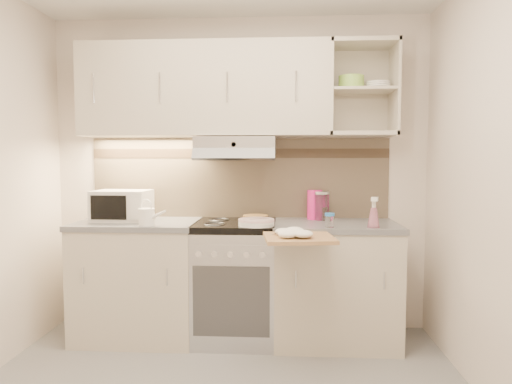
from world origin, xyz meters
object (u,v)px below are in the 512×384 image
at_px(watering_can, 147,216).
at_px(cutting_board, 299,238).
at_px(pink_pitcher, 315,205).
at_px(glass_jar, 322,206).
at_px(spray_bottle, 374,215).
at_px(microwave, 122,205).
at_px(electric_range, 235,280).
at_px(plate_stack, 256,222).

xyz_separation_m(watering_can, cutting_board, (1.07, -0.29, -0.10)).
relative_size(pink_pitcher, glass_jar, 1.04).
distance_m(watering_can, glass_jar, 1.32).
distance_m(watering_can, pink_pitcher, 1.29).
bearing_deg(spray_bottle, microwave, -169.64).
bearing_deg(spray_bottle, pink_pitcher, 150.14).
bearing_deg(microwave, pink_pitcher, 7.53).
distance_m(pink_pitcher, spray_bottle, 0.56).
bearing_deg(watering_can, pink_pitcher, 37.45).
bearing_deg(pink_pitcher, electric_range, 179.64).
relative_size(microwave, plate_stack, 1.62).
height_order(glass_jar, spray_bottle, spray_bottle).
xyz_separation_m(pink_pitcher, cutting_board, (-0.15, -0.70, -0.14)).
relative_size(watering_can, pink_pitcher, 0.94).
distance_m(microwave, cutting_board, 1.45).
xyz_separation_m(spray_bottle, cutting_board, (-0.52, -0.29, -0.12)).
bearing_deg(electric_range, watering_can, -159.86).
bearing_deg(spray_bottle, glass_jar, 149.20).
height_order(pink_pitcher, cutting_board, pink_pitcher).
relative_size(microwave, glass_jar, 1.88).
height_order(microwave, cutting_board, microwave).
height_order(microwave, pink_pitcher, microwave).
distance_m(microwave, watering_can, 0.38).
xyz_separation_m(electric_range, watering_can, (-0.61, -0.22, 0.52)).
bearing_deg(microwave, spray_bottle, -6.49).
relative_size(microwave, spray_bottle, 1.85).
bearing_deg(pink_pitcher, watering_can, -179.23).
xyz_separation_m(pink_pitcher, glass_jar, (0.05, -0.04, -0.00)).
relative_size(electric_range, glass_jar, 4.03).
relative_size(microwave, watering_can, 1.92).
height_order(microwave, watering_can, microwave).
bearing_deg(glass_jar, microwave, -175.50).
bearing_deg(electric_range, cutting_board, -47.72).
bearing_deg(cutting_board, watering_can, 158.53).
bearing_deg(glass_jar, cutting_board, -106.80).
bearing_deg(cutting_board, spray_bottle, 22.25).
bearing_deg(electric_range, microwave, 178.01).
height_order(microwave, glass_jar, microwave).
relative_size(glass_jar, spray_bottle, 0.98).
bearing_deg(watering_can, spray_bottle, 18.51).
bearing_deg(cutting_board, pink_pitcher, 71.68).
height_order(spray_bottle, cutting_board, spray_bottle).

